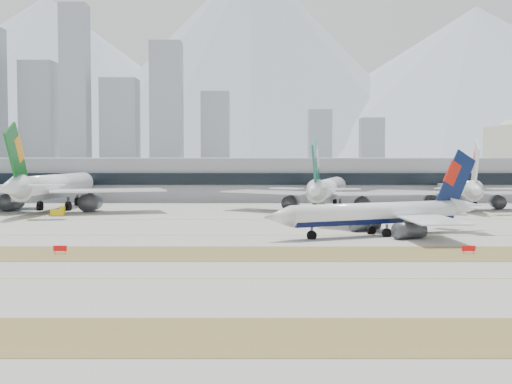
{
  "coord_description": "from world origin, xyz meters",
  "views": [
    {
      "loc": [
        10.34,
        -147.63,
        16.18
      ],
      "look_at": [
        10.19,
        18.0,
        7.5
      ],
      "focal_mm": 50.0,
      "sensor_mm": 36.0,
      "label": 1
    }
  ],
  "objects_px": {
    "taxiing_airliner": "(383,214)",
    "widebody_cathay": "(327,191)",
    "terminal": "(229,178)",
    "widebody_eva": "(52,188)",
    "widebody_china_air": "(464,190)"
  },
  "relations": [
    {
      "from": "widebody_eva",
      "to": "widebody_china_air",
      "type": "height_order",
      "value": "widebody_eva"
    },
    {
      "from": "widebody_eva",
      "to": "widebody_cathay",
      "type": "bearing_deg",
      "value": -85.22
    },
    {
      "from": "terminal",
      "to": "widebody_china_air",
      "type": "bearing_deg",
      "value": -33.55
    },
    {
      "from": "taxiing_airliner",
      "to": "widebody_eva",
      "type": "bearing_deg",
      "value": -61.47
    },
    {
      "from": "taxiing_airliner",
      "to": "terminal",
      "type": "relative_size",
      "value": 0.17
    },
    {
      "from": "taxiing_airliner",
      "to": "widebody_china_air",
      "type": "height_order",
      "value": "widebody_china_air"
    },
    {
      "from": "widebody_eva",
      "to": "terminal",
      "type": "xyz_separation_m",
      "value": [
        48.74,
        57.13,
        0.9
      ]
    },
    {
      "from": "terminal",
      "to": "taxiing_airliner",
      "type": "bearing_deg",
      "value": -73.41
    },
    {
      "from": "terminal",
      "to": "widebody_eva",
      "type": "bearing_deg",
      "value": -130.47
    },
    {
      "from": "taxiing_airliner",
      "to": "widebody_cathay",
      "type": "xyz_separation_m",
      "value": [
        -5.11,
        62.28,
        1.55
      ]
    },
    {
      "from": "widebody_china_air",
      "to": "terminal",
      "type": "height_order",
      "value": "widebody_china_air"
    },
    {
      "from": "widebody_eva",
      "to": "widebody_cathay",
      "type": "height_order",
      "value": "widebody_eva"
    },
    {
      "from": "taxiing_airliner",
      "to": "terminal",
      "type": "xyz_separation_m",
      "value": [
        -35.69,
        119.8,
        3.28
      ]
    },
    {
      "from": "widebody_eva",
      "to": "widebody_china_air",
      "type": "xyz_separation_m",
      "value": [
        121.5,
        8.87,
        -1.16
      ]
    },
    {
      "from": "widebody_eva",
      "to": "terminal",
      "type": "distance_m",
      "value": 75.1
    }
  ]
}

